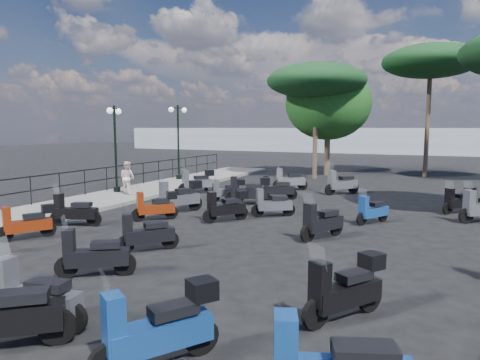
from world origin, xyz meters
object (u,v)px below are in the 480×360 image
at_px(lamp_post_2, 178,137).
at_px(scooter_5, 228,191).
at_px(scooter_10, 249,191).
at_px(scooter_15, 272,204).
at_px(scooter_13, 159,328).
at_px(pine_0, 431,62).
at_px(scooter_1, 27,223).
at_px(scooter_11, 289,180).
at_px(scooter_21, 372,211).
at_px(scooter_16, 226,207).
at_px(scooter_12, 34,299).
at_px(broadleaf_tree, 328,104).
at_px(pine_2, 316,81).
at_px(scooter_27, 459,201).
at_px(scooter_8, 146,234).
at_px(scooter_24, 345,290).
at_px(scooter_6, 2,316).
at_px(lamp_post_1, 115,143).
at_px(scooter_17, 277,189).
at_px(scooter_14, 93,256).
at_px(scooter_20, 321,223).
at_px(scooter_9, 155,206).
at_px(scooter_22, 341,184).
at_px(scooter_4, 197,182).
at_px(pedestrian_far, 127,178).
at_px(scooter_3, 179,197).
at_px(scooter_2, 74,212).

bearing_deg(lamp_post_2, scooter_5, -23.32).
bearing_deg(scooter_10, scooter_15, -158.37).
xyz_separation_m(scooter_13, pine_0, (2.50, 24.77, 6.51)).
xyz_separation_m(scooter_1, scooter_5, (2.35, 7.75, -0.00)).
distance_m(lamp_post_2, scooter_11, 7.11).
xyz_separation_m(scooter_13, scooter_21, (1.32, 9.76, -0.11)).
bearing_deg(scooter_15, scooter_16, 105.77).
xyz_separation_m(scooter_12, scooter_15, (0.40, 9.34, -0.04)).
distance_m(scooter_21, broadleaf_tree, 14.55).
bearing_deg(pine_2, scooter_27, -47.81).
xyz_separation_m(scooter_8, scooter_24, (5.23, -1.78, 0.07)).
relative_size(scooter_6, pine_2, 0.22).
height_order(lamp_post_1, scooter_13, lamp_post_1).
height_order(scooter_17, broadleaf_tree, broadleaf_tree).
height_order(lamp_post_2, scooter_12, lamp_post_2).
bearing_deg(scooter_12, scooter_21, -31.01).
height_order(scooter_14, scooter_20, scooter_20).
distance_m(scooter_6, scooter_20, 8.13).
distance_m(scooter_9, scooter_21, 7.08).
height_order(lamp_post_2, scooter_22, lamp_post_2).
relative_size(scooter_20, scooter_21, 1.17).
xyz_separation_m(scooter_4, scooter_5, (2.34, -1.45, -0.08)).
height_order(lamp_post_1, scooter_24, lamp_post_1).
bearing_deg(broadleaf_tree, scooter_5, -97.16).
bearing_deg(scooter_16, scooter_12, 131.60).
bearing_deg(scooter_14, scooter_17, -35.51).
distance_m(scooter_12, broadleaf_tree, 23.22).
relative_size(pedestrian_far, scooter_3, 0.89).
relative_size(scooter_10, scooter_22, 1.21).
xyz_separation_m(scooter_1, scooter_15, (5.09, 5.66, -0.03)).
xyz_separation_m(scooter_22, broadleaf_tree, (-2.46, 7.53, 4.06)).
bearing_deg(scooter_20, scooter_6, 98.84).
distance_m(pedestrian_far, pine_0, 19.38).
xyz_separation_m(lamp_post_2, scooter_10, (6.58, -5.10, -1.98)).
distance_m(scooter_4, scooter_24, 13.85).
distance_m(lamp_post_1, scooter_2, 6.52).
relative_size(scooter_13, scooter_27, 1.26).
bearing_deg(scooter_22, scooter_5, 87.56).
distance_m(lamp_post_2, pine_0, 15.93).
height_order(pedestrian_far, scooter_13, pedestrian_far).
xyz_separation_m(scooter_10, scooter_11, (0.21, 4.53, -0.07)).
bearing_deg(lamp_post_2, scooter_8, -42.85).
bearing_deg(scooter_15, scooter_20, -169.50).
distance_m(pedestrian_far, scooter_20, 10.12).
height_order(scooter_1, scooter_6, scooter_6).
bearing_deg(scooter_9, scooter_24, -170.60).
xyz_separation_m(scooter_12, scooter_20, (2.69, 7.08, -0.01)).
relative_size(scooter_21, pine_0, 0.16).
xyz_separation_m(scooter_13, scooter_17, (-3.02, 12.84, -0.07)).
xyz_separation_m(lamp_post_2, scooter_14, (6.99, -14.05, -2.08)).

